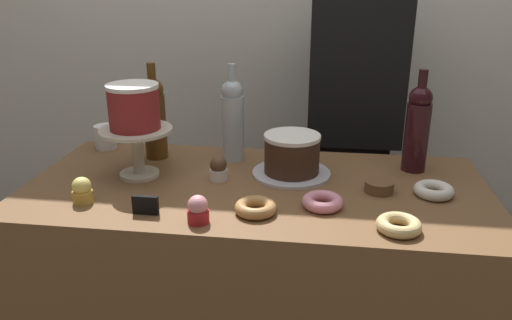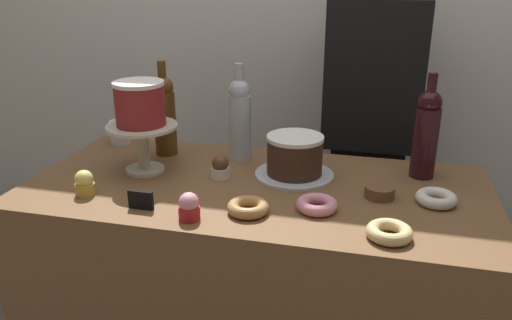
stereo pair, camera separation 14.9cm
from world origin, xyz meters
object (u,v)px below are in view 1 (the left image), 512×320
at_px(cookie_stack, 379,187).
at_px(coffee_cup_ceramic, 105,137).
at_px(donut_glazed, 399,225).
at_px(cake_stand_pedestal, 137,144).
at_px(barista_figure, 352,143).
at_px(cupcake_strawberry, 198,210).
at_px(white_layer_cake, 134,107).
at_px(wine_bottle_clear, 232,119).
at_px(wine_bottle_amber, 154,117).
at_px(price_sign_chalkboard, 145,205).
at_px(cupcake_lemon, 82,191).
at_px(donut_maple, 256,208).
at_px(donut_sugar, 434,190).
at_px(cupcake_chocolate, 218,169).
at_px(donut_pink, 322,202).
at_px(wine_bottle_dark_red, 417,127).
at_px(chocolate_round_cake, 292,153).

xyz_separation_m(cookie_stack, coffee_cup_ceramic, (-0.94, 0.26, 0.03)).
bearing_deg(cookie_stack, donut_glazed, -83.39).
height_order(cake_stand_pedestal, barista_figure, barista_figure).
bearing_deg(cupcake_strawberry, donut_glazed, 2.54).
distance_m(white_layer_cake, wine_bottle_clear, 0.33).
height_order(wine_bottle_amber, cupcake_strawberry, wine_bottle_amber).
xyz_separation_m(wine_bottle_clear, price_sign_chalkboard, (-0.15, -0.44, -0.12)).
bearing_deg(barista_figure, cookie_stack, -85.34).
bearing_deg(coffee_cup_ceramic, wine_bottle_clear, -6.34).
height_order(wine_bottle_amber, cupcake_lemon, wine_bottle_amber).
relative_size(donut_maple, price_sign_chalkboard, 1.60).
relative_size(white_layer_cake, donut_sugar, 1.39).
height_order(wine_bottle_amber, cupcake_chocolate, wine_bottle_amber).
distance_m(white_layer_cake, donut_pink, 0.63).
distance_m(cupcake_lemon, coffee_cup_ceramic, 0.46).
relative_size(wine_bottle_dark_red, donut_sugar, 2.91).
bearing_deg(cookie_stack, coffee_cup_ceramic, 164.41).
bearing_deg(cupcake_chocolate, barista_figure, 52.85).
xyz_separation_m(donut_pink, donut_maple, (-0.18, -0.06, 0.00)).
distance_m(price_sign_chalkboard, barista_figure, 1.01).
xyz_separation_m(chocolate_round_cake, cookie_stack, (0.26, -0.10, -0.05)).
distance_m(cake_stand_pedestal, cupcake_chocolate, 0.26).
height_order(cupcake_chocolate, cupcake_lemon, same).
relative_size(cookie_stack, barista_figure, 0.05).
distance_m(wine_bottle_dark_red, barista_figure, 0.48).
bearing_deg(cake_stand_pedestal, donut_pink, -14.65).
bearing_deg(donut_pink, cookie_stack, 37.27).
bearing_deg(chocolate_round_cake, white_layer_cake, -171.18).
bearing_deg(donut_glazed, donut_pink, 149.87).
distance_m(white_layer_cake, barista_figure, 0.93).
bearing_deg(wine_bottle_clear, white_layer_cake, -145.15).
relative_size(wine_bottle_dark_red, donut_pink, 2.91).
relative_size(coffee_cup_ceramic, barista_figure, 0.05).
distance_m(wine_bottle_dark_red, coffee_cup_ceramic, 1.08).
distance_m(cupcake_strawberry, donut_pink, 0.34).
xyz_separation_m(cupcake_lemon, cookie_stack, (0.82, 0.18, -0.02)).
height_order(donut_pink, coffee_cup_ceramic, coffee_cup_ceramic).
relative_size(wine_bottle_amber, donut_pink, 2.91).
height_order(cake_stand_pedestal, price_sign_chalkboard, cake_stand_pedestal).
bearing_deg(cupcake_strawberry, donut_sugar, 21.88).
bearing_deg(cake_stand_pedestal, donut_glazed, -18.81).
relative_size(wine_bottle_amber, price_sign_chalkboard, 4.65).
relative_size(cupcake_strawberry, cookie_stack, 0.88).
bearing_deg(donut_maple, cake_stand_pedestal, 152.17).
xyz_separation_m(cake_stand_pedestal, white_layer_cake, (0.00, 0.00, 0.12)).
height_order(cake_stand_pedestal, cupcake_chocolate, cake_stand_pedestal).
xyz_separation_m(donut_glazed, coffee_cup_ceramic, (-0.97, 0.50, 0.03)).
height_order(donut_pink, price_sign_chalkboard, price_sign_chalkboard).
distance_m(wine_bottle_dark_red, cupcake_lemon, 1.02).
relative_size(cake_stand_pedestal, donut_maple, 1.98).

